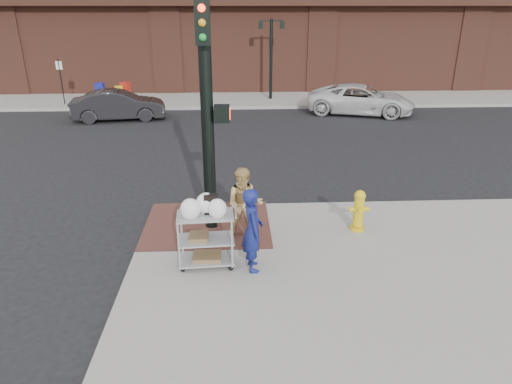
{
  "coord_description": "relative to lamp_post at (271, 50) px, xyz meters",
  "views": [
    {
      "loc": [
        0.06,
        -8.42,
        4.73
      ],
      "look_at": [
        0.46,
        0.09,
        1.25
      ],
      "focal_mm": 32.0,
      "sensor_mm": 36.0,
      "label": 1
    }
  ],
  "objects": [
    {
      "name": "ground",
      "position": [
        -2.0,
        -16.0,
        -2.62
      ],
      "size": [
        220.0,
        220.0,
        0.0
      ],
      "primitive_type": "plane",
      "color": "black",
      "rests_on": "ground"
    },
    {
      "name": "sidewalk_far",
      "position": [
        10.5,
        16.0,
        -2.54
      ],
      "size": [
        65.0,
        36.0,
        0.15
      ],
      "primitive_type": "cube",
      "color": "gray",
      "rests_on": "ground"
    },
    {
      "name": "brick_curb_ramp",
      "position": [
        -2.6,
        -15.1,
        -2.46
      ],
      "size": [
        2.8,
        2.4,
        0.01
      ],
      "primitive_type": "cube",
      "color": "#552D28",
      "rests_on": "sidewalk_near"
    },
    {
      "name": "lamp_post",
      "position": [
        0.0,
        0.0,
        0.0
      ],
      "size": [
        1.32,
        0.22,
        4.0
      ],
      "color": "black",
      "rests_on": "sidewalk_far"
    },
    {
      "name": "parking_sign",
      "position": [
        -10.5,
        -1.0,
        -1.37
      ],
      "size": [
        0.05,
        0.05,
        2.2
      ],
      "primitive_type": "cylinder",
      "color": "black",
      "rests_on": "sidewalk_far"
    },
    {
      "name": "traffic_signal_pole",
      "position": [
        -2.48,
        -15.23,
        0.21
      ],
      "size": [
        0.61,
        0.51,
        5.0
      ],
      "color": "black",
      "rests_on": "sidewalk_near"
    },
    {
      "name": "woman_blue",
      "position": [
        -1.65,
        -17.01,
        -1.66
      ],
      "size": [
        0.45,
        0.63,
        1.61
      ],
      "primitive_type": "imported",
      "rotation": [
        0.0,
        0.0,
        1.7
      ],
      "color": "navy",
      "rests_on": "sidewalk_near"
    },
    {
      "name": "pedestrian_tan",
      "position": [
        -1.77,
        -15.82,
        -1.68
      ],
      "size": [
        0.81,
        0.65,
        1.57
      ],
      "primitive_type": "imported",
      "rotation": [
        0.0,
        0.0,
        -0.08
      ],
      "color": "tan",
      "rests_on": "sidewalk_near"
    },
    {
      "name": "sedan_dark",
      "position": [
        -7.08,
        -4.01,
        -1.95
      ],
      "size": [
        4.2,
        1.98,
        1.33
      ],
      "primitive_type": "imported",
      "rotation": [
        0.0,
        0.0,
        1.72
      ],
      "color": "black",
      "rests_on": "ground"
    },
    {
      "name": "minivan_white",
      "position": [
        3.99,
        -3.25,
        -1.94
      ],
      "size": [
        5.33,
        3.58,
        1.36
      ],
      "primitive_type": "imported",
      "rotation": [
        0.0,
        0.0,
        1.27
      ],
      "color": "silver",
      "rests_on": "ground"
    },
    {
      "name": "utility_cart",
      "position": [
        -2.51,
        -16.86,
        -1.82
      ],
      "size": [
        1.06,
        0.64,
        1.43
      ],
      "color": "gray",
      "rests_on": "sidewalk_near"
    },
    {
      "name": "fire_hydrant",
      "position": [
        0.72,
        -15.53,
        -1.99
      ],
      "size": [
        0.44,
        0.31,
        0.93
      ],
      "color": "gold",
      "rests_on": "sidewalk_near"
    },
    {
      "name": "newsbox_red",
      "position": [
        -7.5,
        -0.53,
        -1.97
      ],
      "size": [
        0.52,
        0.5,
        1.0
      ],
      "primitive_type": "cube",
      "rotation": [
        0.0,
        0.0,
        -0.34
      ],
      "color": "#AD1F13",
      "rests_on": "sidewalk_far"
    },
    {
      "name": "newsbox_yellow",
      "position": [
        -7.68,
        -1.17,
        -2.02
      ],
      "size": [
        0.42,
        0.39,
        0.9
      ],
      "primitive_type": "cube",
      "rotation": [
        0.0,
        0.0,
        0.14
      ],
      "color": "gold",
      "rests_on": "sidewalk_far"
    },
    {
      "name": "newsbox_blue",
      "position": [
        -8.72,
        -0.81,
        -1.97
      ],
      "size": [
        0.43,
        0.39,
        1.01
      ],
      "primitive_type": "cube",
      "rotation": [
        0.0,
        0.0,
        0.01
      ],
      "color": "navy",
      "rests_on": "sidewalk_far"
    }
  ]
}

